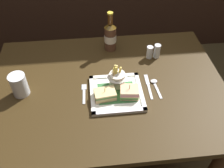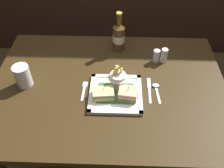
{
  "view_description": "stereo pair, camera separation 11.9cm",
  "coord_description": "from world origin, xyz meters",
  "px_view_note": "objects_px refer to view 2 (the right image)",
  "views": [
    {
      "loc": [
        -0.07,
        -0.87,
        1.65
      ],
      "look_at": [
        0.02,
        -0.03,
        0.81
      ],
      "focal_mm": 39.78,
      "sensor_mm": 36.0,
      "label": 1
    },
    {
      "loc": [
        0.05,
        -0.87,
        1.65
      ],
      "look_at": [
        0.02,
        -0.03,
        0.81
      ],
      "focal_mm": 39.78,
      "sensor_mm": 36.0,
      "label": 2
    }
  ],
  "objects_px": {
    "sandwich_half_left": "(103,94)",
    "sandwich_half_right": "(128,94)",
    "fries_cup": "(118,78)",
    "water_glass": "(23,77)",
    "square_plate": "(116,94)",
    "beer_bottle": "(119,36)",
    "knife": "(149,89)",
    "dining_table": "(109,104)",
    "pepper_shaker": "(164,56)",
    "fork": "(84,90)",
    "spoon": "(156,88)",
    "salt_shaker": "(156,56)"
  },
  "relations": [
    {
      "from": "beer_bottle",
      "to": "water_glass",
      "type": "distance_m",
      "value": 0.56
    },
    {
      "from": "sandwich_half_right",
      "to": "pepper_shaker",
      "type": "bearing_deg",
      "value": 55.07
    },
    {
      "from": "sandwich_half_left",
      "to": "fork",
      "type": "bearing_deg",
      "value": 153.13
    },
    {
      "from": "fries_cup",
      "to": "water_glass",
      "type": "relative_size",
      "value": 1.05
    },
    {
      "from": "square_plate",
      "to": "beer_bottle",
      "type": "distance_m",
      "value": 0.38
    },
    {
      "from": "square_plate",
      "to": "fries_cup",
      "type": "height_order",
      "value": "fries_cup"
    },
    {
      "from": "square_plate",
      "to": "fries_cup",
      "type": "bearing_deg",
      "value": 80.65
    },
    {
      "from": "beer_bottle",
      "to": "fork",
      "type": "xyz_separation_m",
      "value": [
        -0.16,
        -0.34,
        -0.09
      ]
    },
    {
      "from": "fries_cup",
      "to": "salt_shaker",
      "type": "bearing_deg",
      "value": 45.02
    },
    {
      "from": "dining_table",
      "to": "square_plate",
      "type": "height_order",
      "value": "square_plate"
    },
    {
      "from": "square_plate",
      "to": "beer_bottle",
      "type": "relative_size",
      "value": 1.08
    },
    {
      "from": "spoon",
      "to": "salt_shaker",
      "type": "xyz_separation_m",
      "value": [
        0.02,
        0.21,
        0.03
      ]
    },
    {
      "from": "beer_bottle",
      "to": "salt_shaker",
      "type": "distance_m",
      "value": 0.24
    },
    {
      "from": "fork",
      "to": "salt_shaker",
      "type": "xyz_separation_m",
      "value": [
        0.37,
        0.24,
        0.03
      ]
    },
    {
      "from": "sandwich_half_left",
      "to": "beer_bottle",
      "type": "relative_size",
      "value": 0.45
    },
    {
      "from": "sandwich_half_left",
      "to": "fork",
      "type": "height_order",
      "value": "sandwich_half_left"
    },
    {
      "from": "knife",
      "to": "dining_table",
      "type": "bearing_deg",
      "value": 173.85
    },
    {
      "from": "dining_table",
      "to": "pepper_shaker",
      "type": "bearing_deg",
      "value": 33.95
    },
    {
      "from": "fries_cup",
      "to": "knife",
      "type": "distance_m",
      "value": 0.17
    },
    {
      "from": "fries_cup",
      "to": "salt_shaker",
      "type": "relative_size",
      "value": 1.64
    },
    {
      "from": "square_plate",
      "to": "knife",
      "type": "distance_m",
      "value": 0.17
    },
    {
      "from": "beer_bottle",
      "to": "square_plate",
      "type": "bearing_deg",
      "value": -91.16
    },
    {
      "from": "square_plate",
      "to": "sandwich_half_left",
      "type": "height_order",
      "value": "sandwich_half_left"
    },
    {
      "from": "spoon",
      "to": "pepper_shaker",
      "type": "bearing_deg",
      "value": 74.94
    },
    {
      "from": "dining_table",
      "to": "square_plate",
      "type": "bearing_deg",
      "value": -59.73
    },
    {
      "from": "dining_table",
      "to": "spoon",
      "type": "distance_m",
      "value": 0.28
    },
    {
      "from": "square_plate",
      "to": "water_glass",
      "type": "bearing_deg",
      "value": 172.99
    },
    {
      "from": "beer_bottle",
      "to": "water_glass",
      "type": "xyz_separation_m",
      "value": [
        -0.46,
        -0.31,
        -0.04
      ]
    },
    {
      "from": "fries_cup",
      "to": "water_glass",
      "type": "height_order",
      "value": "fries_cup"
    },
    {
      "from": "water_glass",
      "to": "pepper_shaker",
      "type": "bearing_deg",
      "value": 16.09
    },
    {
      "from": "sandwich_half_left",
      "to": "pepper_shaker",
      "type": "relative_size",
      "value": 1.3
    },
    {
      "from": "water_glass",
      "to": "fork",
      "type": "distance_m",
      "value": 0.3
    },
    {
      "from": "square_plate",
      "to": "fork",
      "type": "bearing_deg",
      "value": 170.73
    },
    {
      "from": "fries_cup",
      "to": "beer_bottle",
      "type": "xyz_separation_m",
      "value": [
        -0.0,
        0.31,
        0.03
      ]
    },
    {
      "from": "sandwich_half_left",
      "to": "knife",
      "type": "bearing_deg",
      "value": 16.55
    },
    {
      "from": "fork",
      "to": "sandwich_half_left",
      "type": "bearing_deg",
      "value": -26.87
    },
    {
      "from": "fork",
      "to": "salt_shaker",
      "type": "bearing_deg",
      "value": 32.42
    },
    {
      "from": "dining_table",
      "to": "beer_bottle",
      "type": "distance_m",
      "value": 0.38
    },
    {
      "from": "sandwich_half_left",
      "to": "sandwich_half_right",
      "type": "bearing_deg",
      "value": 0.0
    },
    {
      "from": "fries_cup",
      "to": "knife",
      "type": "relative_size",
      "value": 0.69
    },
    {
      "from": "water_glass",
      "to": "salt_shaker",
      "type": "xyz_separation_m",
      "value": [
        0.67,
        0.21,
        -0.02
      ]
    },
    {
      "from": "square_plate",
      "to": "fries_cup",
      "type": "relative_size",
      "value": 2.13
    },
    {
      "from": "fork",
      "to": "fries_cup",
      "type": "bearing_deg",
      "value": 10.02
    },
    {
      "from": "square_plate",
      "to": "beer_bottle",
      "type": "xyz_separation_m",
      "value": [
        0.01,
        0.37,
        0.08
      ]
    },
    {
      "from": "fries_cup",
      "to": "salt_shaker",
      "type": "height_order",
      "value": "fries_cup"
    },
    {
      "from": "sandwich_half_right",
      "to": "water_glass",
      "type": "relative_size",
      "value": 0.82
    },
    {
      "from": "fries_cup",
      "to": "salt_shaker",
      "type": "xyz_separation_m",
      "value": [
        0.21,
        0.21,
        -0.03
      ]
    },
    {
      "from": "water_glass",
      "to": "spoon",
      "type": "bearing_deg",
      "value": -0.72
    },
    {
      "from": "beer_bottle",
      "to": "pepper_shaker",
      "type": "height_order",
      "value": "beer_bottle"
    },
    {
      "from": "beer_bottle",
      "to": "spoon",
      "type": "relative_size",
      "value": 1.74
    }
  ]
}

